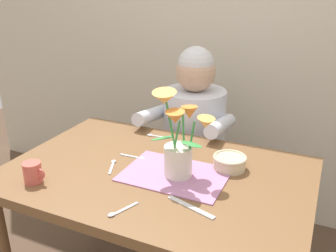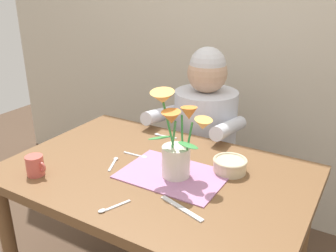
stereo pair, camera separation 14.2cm
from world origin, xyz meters
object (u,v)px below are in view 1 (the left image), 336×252
Objects in this scene: seated_person at (193,148)px; dinner_knife at (191,207)px; ceramic_bowl at (230,162)px; flower_vase at (178,142)px; tea_cup at (33,172)px.

seated_person is 0.87m from dinner_knife.
seated_person is at bearing 124.96° from ceramic_bowl.
dinner_knife is at bearing -97.26° from ceramic_bowl.
flower_vase is 0.25m from ceramic_bowl.
seated_person is 12.20× the size of tea_cup.
flower_vase is 0.26m from dinner_knife.
flower_vase is 2.54× the size of ceramic_bowl.
seated_person is at bearing 70.74° from tea_cup.
ceramic_bowl is 0.72× the size of dinner_knife.
ceramic_bowl is 1.46× the size of tea_cup.
flower_vase reaches higher than ceramic_bowl.
ceramic_bowl is 0.33m from dinner_knife.
seated_person reaches higher than tea_cup.
ceramic_bowl is 0.76m from tea_cup.
seated_person is at bearing 105.21° from flower_vase.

